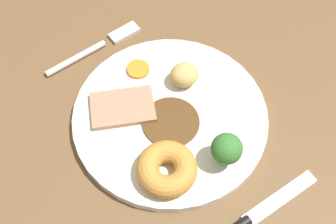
{
  "coord_description": "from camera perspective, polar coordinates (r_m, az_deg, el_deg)",
  "views": [
    {
      "loc": [
        20.03,
        -18.56,
        54.36
      ],
      "look_at": [
        -3.05,
        -0.35,
        6.0
      ],
      "focal_mm": 47.81,
      "sensor_mm": 36.0,
      "label": 1
    }
  ],
  "objects": [
    {
      "name": "meat_slice_main",
      "position": [
        0.58,
        -5.8,
        0.58
      ],
      "size": [
        8.68,
        9.76,
        0.8
      ],
      "primitive_type": "cube",
      "rotation": [
        0.0,
        0.0,
        1.06
      ],
      "color": "tan",
      "rests_on": "dinner_plate"
    },
    {
      "name": "dinner_plate",
      "position": [
        0.58,
        0.0,
        -0.87
      ],
      "size": [
        25.28,
        25.28,
        1.4
      ],
      "primitive_type": "cylinder",
      "color": "silver",
      "rests_on": "dining_table"
    },
    {
      "name": "yorkshire_pudding",
      "position": [
        0.53,
        -0.17,
        -7.26
      ],
      "size": [
        7.23,
        7.23,
        2.73
      ],
      "primitive_type": "torus",
      "color": "#C68938",
      "rests_on": "dinner_plate"
    },
    {
      "name": "knife",
      "position": [
        0.53,
        9.48,
        -13.95
      ],
      "size": [
        2.85,
        18.56,
        1.2
      ],
      "rotation": [
        0.0,
        0.0,
        1.49
      ],
      "color": "black",
      "rests_on": "dining_table"
    },
    {
      "name": "carrot_coin_front",
      "position": [
        0.61,
        -3.83,
        5.46
      ],
      "size": [
        3.09,
        3.09,
        0.46
      ],
      "primitive_type": "cylinder",
      "color": "orange",
      "rests_on": "dinner_plate"
    },
    {
      "name": "roast_potato_left",
      "position": [
        0.59,
        2.09,
        4.76
      ],
      "size": [
        4.07,
        4.39,
        3.08
      ],
      "primitive_type": "ellipsoid",
      "rotation": [
        0.0,
        0.0,
        1.4
      ],
      "color": "#D8B260",
      "rests_on": "dinner_plate"
    },
    {
      "name": "gravy_pool",
      "position": [
        0.57,
        0.36,
        -1.27
      ],
      "size": [
        7.35,
        7.35,
        0.3
      ],
      "primitive_type": "cylinder",
      "color": "#563819",
      "rests_on": "dinner_plate"
    },
    {
      "name": "broccoli_floret",
      "position": [
        0.52,
        7.48,
        -4.74
      ],
      "size": [
        3.75,
        3.75,
        5.0
      ],
      "color": "#8CB766",
      "rests_on": "dinner_plate"
    },
    {
      "name": "fork",
      "position": [
        0.66,
        -9.13,
        8.13
      ],
      "size": [
        2.13,
        15.29,
        0.9
      ],
      "rotation": [
        0.0,
        0.0,
        1.54
      ],
      "color": "silver",
      "rests_on": "dining_table"
    },
    {
      "name": "dining_table",
      "position": [
        0.59,
        2.1,
        -3.91
      ],
      "size": [
        120.0,
        84.0,
        3.6
      ],
      "primitive_type": "cube",
      "color": "brown",
      "rests_on": "ground"
    }
  ]
}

